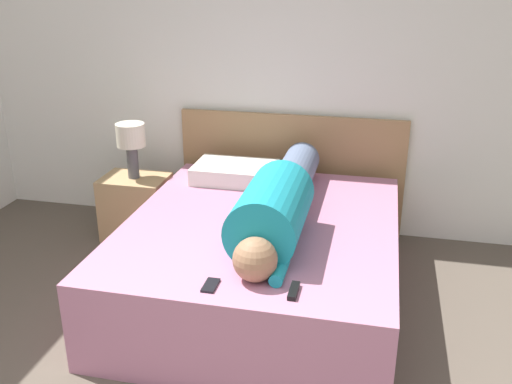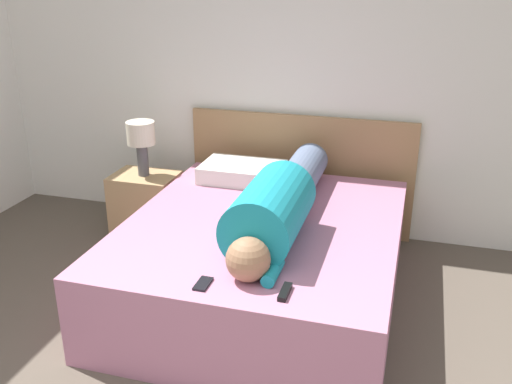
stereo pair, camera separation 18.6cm
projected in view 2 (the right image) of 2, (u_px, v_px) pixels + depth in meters
wall_back at (295, 65)px, 4.25m from camera, size 6.11×0.06×2.60m
bed at (262, 260)px, 3.58m from camera, size 1.63×1.91×0.53m
headboard at (300, 174)px, 4.47m from camera, size 1.75×0.04×0.93m
nightstand at (146, 204)px, 4.47m from camera, size 0.49×0.36×0.49m
table_lamp at (141, 138)px, 4.27m from camera, size 0.21×0.21×0.42m
person_lying at (279, 203)px, 3.33m from camera, size 0.38×1.71×0.38m
pillow_near_headboard at (243, 172)px, 4.15m from camera, size 0.59×0.40×0.12m
tv_remote at (285, 292)px, 2.71m from camera, size 0.04×0.15×0.02m
cell_phone at (203, 284)px, 2.79m from camera, size 0.06×0.13×0.01m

